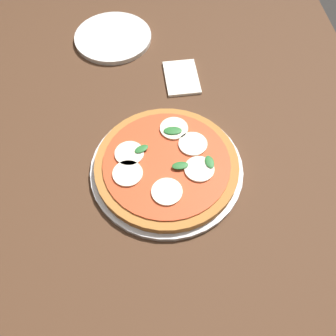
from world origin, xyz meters
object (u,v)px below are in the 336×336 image
(dining_table, at_px, (163,154))
(serving_tray, at_px, (168,169))
(pizza, at_px, (168,164))
(napkin, at_px, (182,78))
(plate_white, at_px, (113,37))

(dining_table, distance_m, serving_tray, 0.13)
(pizza, relative_size, napkin, 2.54)
(dining_table, bearing_deg, napkin, 160.06)
(serving_tray, xyz_separation_m, plate_white, (-0.48, -0.12, 0.00))
(serving_tray, relative_size, napkin, 2.72)
(dining_table, relative_size, napkin, 11.83)
(dining_table, height_order, plate_white, plate_white)
(serving_tray, distance_m, napkin, 0.30)
(plate_white, bearing_deg, napkin, 44.88)
(serving_tray, bearing_deg, plate_white, -166.41)
(dining_table, relative_size, pizza, 4.66)
(dining_table, relative_size, plate_white, 6.75)
(dining_table, xyz_separation_m, plate_white, (-0.38, -0.11, 0.08))
(dining_table, xyz_separation_m, napkin, (-0.20, 0.07, 0.08))
(napkin, bearing_deg, plate_white, -135.12)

